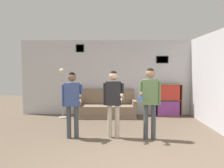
{
  "coord_description": "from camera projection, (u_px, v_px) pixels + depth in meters",
  "views": [
    {
      "loc": [
        -0.25,
        -3.4,
        1.68
      ],
      "look_at": [
        -0.34,
        2.24,
        1.28
      ],
      "focal_mm": 35.0,
      "sensor_mm": 36.0,
      "label": 1
    }
  ],
  "objects": [
    {
      "name": "couch",
      "position": [
        107.0,
        108.0,
        7.59
      ],
      "size": [
        2.0,
        0.8,
        0.94
      ],
      "color": "#7A6651",
      "rests_on": "ground_plane"
    },
    {
      "name": "person_player_foreground_center",
      "position": [
        113.0,
        97.0,
        5.25
      ],
      "size": [
        0.5,
        0.48,
        1.63
      ],
      "color": "#B7AD99",
      "rests_on": "ground_plane"
    },
    {
      "name": "wall_right",
      "position": [
        221.0,
        81.0,
        5.61
      ],
      "size": [
        0.06,
        6.89,
        2.7
      ],
      "color": "silver",
      "rests_on": "ground_plane"
    },
    {
      "name": "wall_back",
      "position": [
        122.0,
        78.0,
        7.92
      ],
      "size": [
        7.3,
        0.08,
        2.7
      ],
      "color": "silver",
      "rests_on": "ground_plane"
    },
    {
      "name": "bookshelf",
      "position": [
        168.0,
        100.0,
        7.73
      ],
      "size": [
        0.94,
        0.3,
        1.13
      ],
      "color": "brown",
      "rests_on": "ground_plane"
    },
    {
      "name": "person_player_foreground_left",
      "position": [
        72.0,
        98.0,
        5.22
      ],
      "size": [
        0.52,
        0.43,
        1.6
      ],
      "color": "#3D4247",
      "rests_on": "ground_plane"
    },
    {
      "name": "person_watcher_holding_cup",
      "position": [
        150.0,
        96.0,
        5.13
      ],
      "size": [
        0.53,
        0.41,
        1.7
      ],
      "color": "#3D4247",
      "rests_on": "ground_plane"
    },
    {
      "name": "floor_lamp",
      "position": [
        62.0,
        88.0,
        7.39
      ],
      "size": [
        0.28,
        0.28,
        1.69
      ],
      "color": "#ADA89E",
      "rests_on": "ground_plane"
    }
  ]
}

